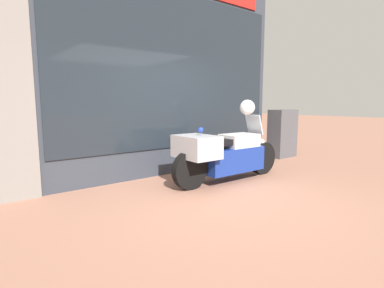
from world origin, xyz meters
TOP-DOWN VIEW (x-y plane):
  - ground_plane at (0.00, 0.00)m, footprint 60.00×60.00m
  - shop_building at (-0.45, 2.00)m, footprint 6.37×0.55m
  - window_display at (0.43, 2.03)m, footprint 4.90×0.30m
  - paramedic_motorcycle at (0.65, 0.65)m, footprint 2.52×0.78m
  - utility_cabinet at (3.76, 1.55)m, footprint 0.77×0.44m
  - white_helmet at (1.27, 0.64)m, footprint 0.29×0.29m

SIDE VIEW (x-z plane):
  - ground_plane at x=0.00m, z-range 0.00..0.00m
  - window_display at x=0.43m, z-range -0.49..1.39m
  - paramedic_motorcycle at x=0.65m, z-range -0.08..1.15m
  - utility_cabinet at x=3.76m, z-range 0.00..1.27m
  - white_helmet at x=1.27m, z-range 1.22..1.51m
  - shop_building at x=-0.45m, z-range 0.01..4.06m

